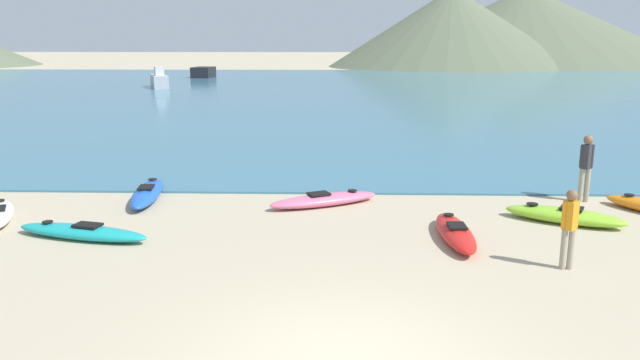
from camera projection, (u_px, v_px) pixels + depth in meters
name	position (u px, v px, depth m)	size (l,w,h in m)	color
bay_water	(341.00, 91.00, 51.31)	(160.00, 70.00, 0.06)	teal
far_hill_midleft	(452.00, 28.00, 95.41)	(37.79, 37.79, 11.81)	#5B664C
far_hill_midright	(525.00, 26.00, 107.41)	(55.50, 55.50, 12.81)	#5B664C
kayak_on_sand_0	(455.00, 232.00, 13.30)	(0.72, 2.79, 0.38)	red
kayak_on_sand_1	(324.00, 200.00, 16.03)	(2.99, 1.95, 0.36)	#E5668C
kayak_on_sand_2	(82.00, 232.00, 13.38)	(3.20, 1.41, 0.34)	teal
kayak_on_sand_5	(147.00, 193.00, 16.63)	(1.06, 3.18, 0.40)	blue
kayak_on_sand_6	(565.00, 216.00, 14.51)	(2.76, 1.98, 0.40)	#8CCC2D
person_near_foreground	(569.00, 224.00, 11.45)	(0.31, 0.27, 1.53)	gray
person_near_waterline	(586.00, 164.00, 16.24)	(0.36, 0.31, 1.77)	gray
moored_boat_0	(203.00, 72.00, 68.40)	(2.28, 3.23, 1.14)	black
moored_boat_1	(159.00, 80.00, 54.12)	(2.67, 4.48, 1.82)	#B2B2B7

